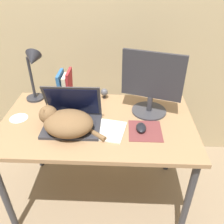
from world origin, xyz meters
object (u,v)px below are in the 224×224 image
(external_monitor, at_px, (152,84))
(notepad, at_px, (107,130))
(book_row, at_px, (66,87))
(cd_disc, at_px, (19,118))
(cat, at_px, (66,122))
(desk_lamp, at_px, (33,68))
(laptop, at_px, (72,119))
(webcam, at_px, (104,92))
(computer_mouse, at_px, (141,128))

(external_monitor, height_order, notepad, external_monitor)
(book_row, bearing_deg, cd_disc, -135.96)
(cat, distance_m, notepad, 0.26)
(desk_lamp, xyz_separation_m, notepad, (0.53, -0.34, -0.26))
(external_monitor, bearing_deg, cd_disc, -172.09)
(cat, bearing_deg, laptop, 73.72)
(laptop, bearing_deg, notepad, -12.39)
(notepad, xyz_separation_m, cd_disc, (-0.60, 0.11, -0.00))
(laptop, height_order, cd_disc, laptop)
(cat, distance_m, external_monitor, 0.60)
(notepad, relative_size, cd_disc, 2.10)
(external_monitor, bearing_deg, desk_lamp, 172.03)
(laptop, height_order, notepad, laptop)
(book_row, height_order, notepad, book_row)
(cat, xyz_separation_m, desk_lamp, (-0.29, 0.37, 0.19))
(external_monitor, distance_m, book_row, 0.63)
(webcam, relative_size, cd_disc, 0.66)
(notepad, distance_m, cd_disc, 0.61)
(cat, height_order, computer_mouse, cat)
(computer_mouse, xyz_separation_m, book_row, (-0.54, 0.36, 0.09))
(laptop, bearing_deg, webcam, 63.28)
(webcam, bearing_deg, laptop, -116.72)
(external_monitor, bearing_deg, cat, -154.06)
(cat, height_order, desk_lamp, desk_lamp)
(computer_mouse, relative_size, notepad, 0.39)
(external_monitor, xyz_separation_m, desk_lamp, (-0.81, 0.11, 0.05))
(external_monitor, relative_size, cd_disc, 3.56)
(desk_lamp, distance_m, cd_disc, 0.36)
(laptop, height_order, external_monitor, external_monitor)
(computer_mouse, distance_m, notepad, 0.21)
(cat, relative_size, cd_disc, 3.50)
(computer_mouse, relative_size, webcam, 1.25)
(notepad, relative_size, webcam, 3.17)
(laptop, bearing_deg, book_row, 107.99)
(laptop, distance_m, notepad, 0.23)
(cd_disc, bearing_deg, cat, -20.40)
(cat, bearing_deg, cd_disc, 159.60)
(desk_lamp, xyz_separation_m, cd_disc, (-0.07, -0.24, -0.26))
(notepad, height_order, webcam, webcam)
(computer_mouse, bearing_deg, laptop, 175.32)
(desk_lamp, bearing_deg, notepad, -32.72)
(external_monitor, relative_size, book_row, 1.83)
(external_monitor, bearing_deg, computer_mouse, -107.54)
(notepad, bearing_deg, cat, -174.27)
(laptop, bearing_deg, desk_lamp, 136.51)
(desk_lamp, relative_size, cd_disc, 3.33)
(laptop, xyz_separation_m, computer_mouse, (0.43, -0.04, -0.03))
(webcam, bearing_deg, notepad, -83.35)
(notepad, bearing_deg, computer_mouse, 3.78)
(cat, xyz_separation_m, book_row, (-0.08, 0.40, 0.03))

